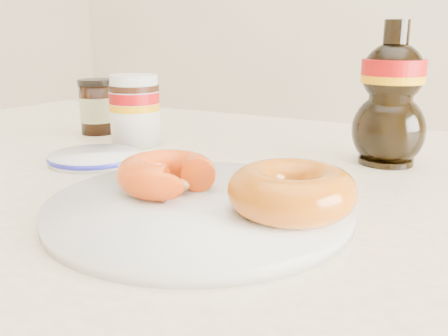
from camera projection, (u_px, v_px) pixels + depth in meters
The scene contains 8 objects.
dining_table at pixel (208, 238), 0.64m from camera, with size 1.40×0.90×0.75m.
plate at pixel (199, 207), 0.48m from camera, with size 0.29×0.29×0.01m.
donut_bitten at pixel (167, 174), 0.51m from camera, with size 0.10×0.10×0.04m, color #D4440C.
donut_whole at pixel (292, 191), 0.44m from camera, with size 0.11×0.11×0.04m, color #AE5B0B.
nutella_jar at pixel (135, 108), 0.77m from camera, with size 0.08×0.08×0.11m.
syrup_bottle at pixel (391, 94), 0.65m from camera, with size 0.10×0.08×0.19m, color black, non-canonical shape.
dark_jar at pixel (97, 107), 0.87m from camera, with size 0.06×0.06×0.09m.
blue_rim_saucer at pixel (94, 157), 0.68m from camera, with size 0.12×0.12×0.01m.
Camera 1 is at (0.31, -0.41, 0.92)m, focal length 40.00 mm.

